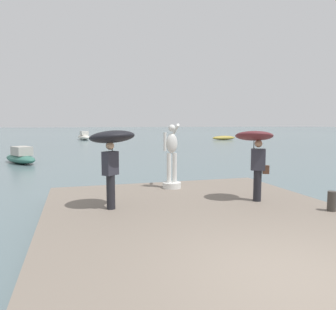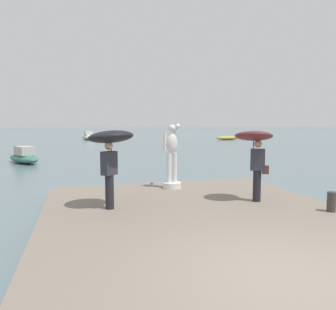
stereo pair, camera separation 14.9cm
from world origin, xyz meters
name	(u,v)px [view 2 (the right image)]	position (x,y,z in m)	size (l,w,h in m)	color
ground_plane	(101,143)	(0.00, 40.00, 0.00)	(400.00, 400.00, 0.00)	slate
pier	(217,235)	(0.00, 2.35, 0.20)	(7.53, 10.70, 0.40)	slate
statue_white_figure	(172,162)	(0.19, 6.56, 1.29)	(0.63, 0.87, 2.18)	silver
onlooker_left	(111,144)	(-2.04, 4.48, 2.06)	(1.64, 1.64, 2.06)	black
onlooker_right	(255,146)	(1.91, 4.16, 1.97)	(1.41, 1.42, 2.04)	black
mooring_bollard	(331,202)	(3.19, 2.65, 0.65)	(0.21, 0.21, 0.50)	#38332D
boat_near	(227,138)	(20.01, 43.26, 0.32)	(4.12, 1.52, 0.65)	#B2993D
boat_mid	(88,137)	(-1.52, 49.26, 0.52)	(2.36, 5.22, 1.39)	silver
boat_leftward	(24,157)	(-6.36, 19.00, 0.41)	(2.86, 3.89, 1.11)	#336B5B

